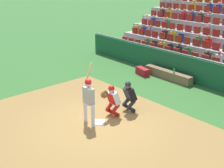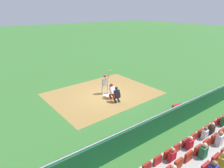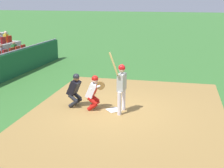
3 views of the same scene
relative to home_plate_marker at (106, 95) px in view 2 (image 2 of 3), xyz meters
name	(u,v)px [view 2 (image 2 of 3)]	position (x,y,z in m)	size (l,w,h in m)	color
ground_plane	(106,96)	(0.00, 0.00, -0.02)	(160.00, 160.00, 0.00)	#33682C
infield_dirt_patch	(103,94)	(0.00, 0.50, -0.01)	(8.80, 6.80, 0.01)	olive
home_plate_marker	(106,95)	(0.00, 0.00, 0.00)	(0.44, 0.44, 0.02)	white
batter_at_plate	(105,82)	(0.14, 0.31, 1.06)	(0.66, 0.51, 2.19)	silver
catcher_crouching	(112,90)	(0.09, -0.71, 0.70)	(0.48, 0.73, 1.29)	#B1140F
home_plate_umpire	(117,94)	(-0.02, -1.48, 0.68)	(0.50, 0.49, 1.29)	black
dugout_wall	(166,121)	(0.00, -6.19, 0.63)	(16.92, 0.24, 1.35)	#16502C
dugout_bench	(174,115)	(1.51, -5.64, 0.20)	(2.88, 0.40, 0.44)	brown
water_bottle_on_bench	(169,112)	(1.06, -5.56, 0.54)	(0.07, 0.07, 0.23)	green
equipment_duffel_bag	(178,107)	(2.80, -5.08, 0.17)	(0.89, 0.36, 0.38)	maroon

